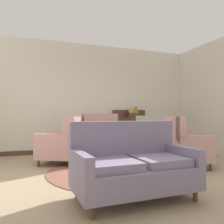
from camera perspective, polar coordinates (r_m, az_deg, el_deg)
The scene contains 14 objects.
ground at distance 4.36m, azimuth 4.03°, elevation -14.90°, with size 8.95×8.95×0.00m, color #9E896B.
wall_back at distance 6.95m, azimuth -5.64°, elevation 3.42°, with size 6.55×0.08×3.14m, color silver.
baseboard_back at distance 6.95m, azimuth -5.54°, elevation -9.05°, with size 6.39×0.03×0.12m, color #4C3323.
area_rug at distance 4.62m, azimuth 2.46°, elevation -13.99°, with size 2.84×2.84×0.01m, color brown.
coffee_table at distance 4.77m, azimuth 2.85°, elevation -8.85°, with size 0.82×0.82×0.49m.
porcelain_vase at distance 4.76m, azimuth 2.50°, elevation -6.01°, with size 0.18×0.18×0.32m.
settee at distance 3.11m, azimuth 5.10°, elevation -12.99°, with size 1.55×0.86×0.98m.
armchair_near_sideboard at distance 5.29m, azimuth -11.66°, elevation -7.56°, with size 1.13×1.11×1.03m.
armchair_far_left at distance 5.86m, azimuth -3.61°, elevation -6.76°, with size 0.84×0.91×1.10m.
armchair_back_corner at distance 5.87m, azimuth 11.10°, elevation -6.92°, with size 1.19×1.18×1.05m.
armchair_near_window at distance 5.09m, azimuth 16.91°, elevation -7.77°, with size 1.05×1.05×1.04m.
side_table at distance 5.36m, azimuth 14.58°, elevation -7.71°, with size 0.46×0.46×0.69m.
sideboard at distance 7.09m, azimuth 4.80°, elevation -4.91°, with size 1.08×0.44×1.22m.
gramophone at distance 7.01m, azimuth 5.44°, elevation 0.43°, with size 0.35×0.43×0.49m.
Camera 1 is at (-1.72, -3.86, 1.07)m, focal length 37.70 mm.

